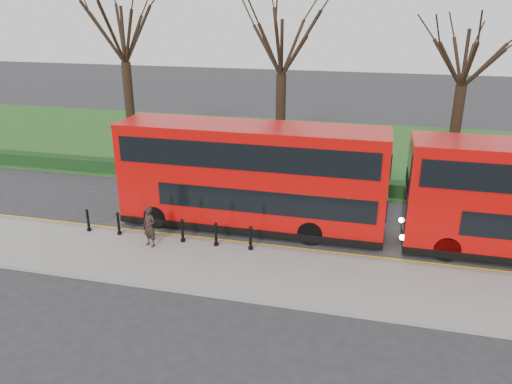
# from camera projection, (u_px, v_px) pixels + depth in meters

# --- Properties ---
(ground) EXTENTS (120.00, 120.00, 0.00)m
(ground) POSITION_uv_depth(u_px,v_px,m) (193.00, 231.00, 22.71)
(ground) COLOR #28282B
(ground) RESTS_ON ground
(pavement) EXTENTS (60.00, 4.00, 0.15)m
(pavement) POSITION_uv_depth(u_px,v_px,m) (166.00, 261.00, 19.96)
(pavement) COLOR gray
(pavement) RESTS_ON ground
(kerb) EXTENTS (60.00, 0.25, 0.16)m
(kerb) POSITION_uv_depth(u_px,v_px,m) (185.00, 239.00, 21.77)
(kerb) COLOR slate
(kerb) RESTS_ON ground
(grass_verge) EXTENTS (60.00, 18.00, 0.06)m
(grass_verge) POSITION_uv_depth(u_px,v_px,m) (266.00, 146.00, 36.31)
(grass_verge) COLOR #1E4E1A
(grass_verge) RESTS_ON ground
(hedge) EXTENTS (60.00, 0.90, 0.80)m
(hedge) POSITION_uv_depth(u_px,v_px,m) (235.00, 176.00, 28.74)
(hedge) COLOR black
(hedge) RESTS_ON ground
(yellow_line_outer) EXTENTS (60.00, 0.10, 0.01)m
(yellow_line_outer) POSITION_uv_depth(u_px,v_px,m) (187.00, 238.00, 22.07)
(yellow_line_outer) COLOR yellow
(yellow_line_outer) RESTS_ON ground
(yellow_line_inner) EXTENTS (60.00, 0.10, 0.01)m
(yellow_line_inner) POSITION_uv_depth(u_px,v_px,m) (189.00, 236.00, 22.25)
(yellow_line_inner) COLOR yellow
(yellow_line_inner) RESTS_ON ground
(tree_left) EXTENTS (7.32, 7.32, 11.44)m
(tree_left) POSITION_uv_depth(u_px,v_px,m) (123.00, 28.00, 30.67)
(tree_left) COLOR black
(tree_left) RESTS_ON ground
(tree_mid) EXTENTS (6.79, 6.79, 10.61)m
(tree_mid) POSITION_uv_depth(u_px,v_px,m) (282.00, 41.00, 28.61)
(tree_mid) COLOR black
(tree_mid) RESTS_ON ground
(tree_right) EXTENTS (6.48, 6.48, 10.13)m
(tree_right) POSITION_uv_depth(u_px,v_px,m) (466.00, 51.00, 26.46)
(tree_right) COLOR black
(tree_right) RESTS_ON ground
(bollard_row) EXTENTS (7.66, 0.15, 1.00)m
(bollard_row) POSITION_uv_depth(u_px,v_px,m) (166.00, 229.00, 21.41)
(bollard_row) COLOR black
(bollard_row) RESTS_ON pavement
(bus_lead) EXTENTS (11.98, 2.75, 4.77)m
(bus_lead) POSITION_uv_depth(u_px,v_px,m) (251.00, 177.00, 22.42)
(bus_lead) COLOR #B80907
(bus_lead) RESTS_ON ground
(pedestrian) EXTENTS (0.75, 0.62, 1.76)m
(pedestrian) POSITION_uv_depth(u_px,v_px,m) (149.00, 227.00, 20.74)
(pedestrian) COLOR black
(pedestrian) RESTS_ON pavement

